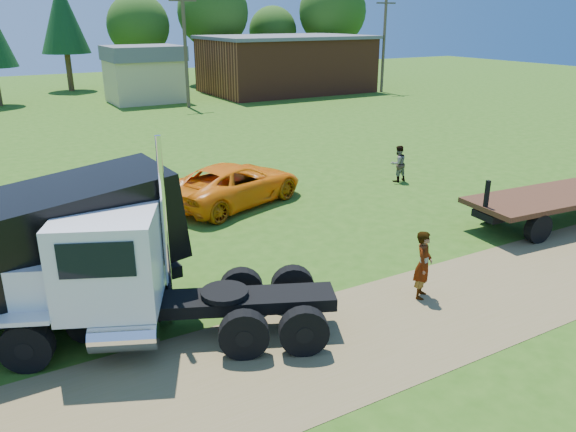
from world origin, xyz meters
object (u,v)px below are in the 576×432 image
black_dump_truck (10,256)px  flatbed_trailer (566,199)px  white_semi_tractor (116,277)px  orange_pickup (235,184)px  spectator_a (423,265)px

black_dump_truck → flatbed_trailer: 18.08m
white_semi_tractor → flatbed_trailer: white_semi_tractor is taller
white_semi_tractor → orange_pickup: white_semi_tractor is taller
orange_pickup → flatbed_trailer: flatbed_trailer is taller
orange_pickup → spectator_a: spectator_a is taller
orange_pickup → spectator_a: 9.74m
white_semi_tractor → flatbed_trailer: 16.00m
white_semi_tractor → orange_pickup: (6.49, 7.77, -0.77)m
orange_pickup → black_dump_truck: bearing=107.2°
spectator_a → orange_pickup: bearing=56.4°
spectator_a → black_dump_truck: bearing=121.6°
flatbed_trailer → black_dump_truck: bearing=179.9°
flatbed_trailer → spectator_a: bearing=-163.5°
white_semi_tractor → flatbed_trailer: bearing=23.6°
black_dump_truck → flatbed_trailer: bearing=-7.6°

